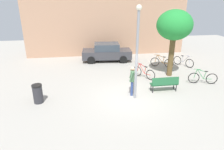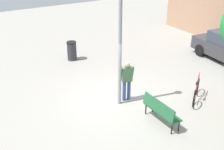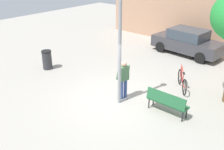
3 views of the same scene
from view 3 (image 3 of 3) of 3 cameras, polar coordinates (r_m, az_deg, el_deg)
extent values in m
plane|color=#A8A399|center=(11.14, 0.97, -5.19)|extent=(36.00, 36.00, 0.00)
cylinder|color=gray|center=(9.94, 1.68, 5.64)|extent=(0.13, 0.13, 4.61)
cylinder|color=#334784|center=(10.96, 2.09, -3.22)|extent=(0.14, 0.14, 0.85)
cylinder|color=#334784|center=(11.07, 2.91, -2.94)|extent=(0.14, 0.14, 0.85)
cube|color=#47704C|center=(10.70, 2.57, 0.37)|extent=(0.31, 0.44, 0.60)
sphere|color=tan|center=(10.54, 2.62, 2.41)|extent=(0.22, 0.22, 0.22)
cylinder|color=#47704C|center=(10.58, 1.34, 0.29)|extent=(0.24, 0.14, 0.55)
cylinder|color=#47704C|center=(10.86, 3.46, 0.91)|extent=(0.24, 0.14, 0.55)
cube|color=#236038|center=(10.20, 11.97, -5.86)|extent=(1.60, 0.44, 0.06)
cube|color=#236038|center=(9.93, 11.55, -5.05)|extent=(1.60, 0.13, 0.44)
cylinder|color=black|center=(10.74, 8.96, -5.43)|extent=(0.05, 0.05, 0.42)
cylinder|color=black|center=(10.19, 15.84, -7.93)|extent=(0.05, 0.05, 0.42)
cylinder|color=black|center=(10.51, 8.01, -6.10)|extent=(0.05, 0.05, 0.42)
cylinder|color=black|center=(9.94, 15.02, -8.71)|extent=(0.05, 0.05, 0.42)
torus|color=black|center=(12.71, 14.48, -0.33)|extent=(0.47, 0.59, 0.71)
torus|color=black|center=(11.74, 15.41, -2.56)|extent=(0.47, 0.59, 0.71)
cylinder|color=red|center=(12.27, 14.92, 0.17)|extent=(0.33, 0.42, 0.64)
cylinder|color=red|center=(12.13, 15.08, 1.09)|extent=(0.38, 0.48, 0.18)
cylinder|color=red|center=(12.04, 15.12, -0.71)|extent=(0.11, 0.13, 0.48)
cylinder|color=red|center=(11.97, 15.18, -2.13)|extent=(0.33, 0.42, 0.04)
cylinder|color=red|center=(12.54, 14.67, 0.73)|extent=(0.13, 0.15, 0.63)
cube|color=black|center=(11.89, 15.30, 0.35)|extent=(0.19, 0.21, 0.04)
cylinder|color=red|center=(12.36, 14.87, 1.93)|extent=(0.29, 0.37, 0.03)
cube|color=#38383D|center=(16.68, 15.96, 6.41)|extent=(4.32, 2.04, 0.70)
cube|color=#333D47|center=(16.51, 16.21, 8.48)|extent=(2.22, 1.73, 0.60)
cylinder|color=black|center=(16.88, 21.16, 4.83)|extent=(0.66, 0.27, 0.64)
cylinder|color=black|center=(15.51, 18.57, 3.55)|extent=(0.66, 0.27, 0.64)
cylinder|color=black|center=(18.08, 13.49, 7.04)|extent=(0.66, 0.27, 0.64)
cylinder|color=black|center=(16.80, 10.49, 6.00)|extent=(0.66, 0.27, 0.64)
cylinder|color=#2D2D33|center=(14.33, -13.88, 3.07)|extent=(0.49, 0.49, 0.93)
cylinder|color=black|center=(14.16, -14.08, 4.97)|extent=(0.52, 0.52, 0.08)
camera|label=1|loc=(8.97, -64.24, 8.38)|focal=31.77mm
camera|label=2|loc=(3.27, 100.50, 7.11)|focal=47.54mm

